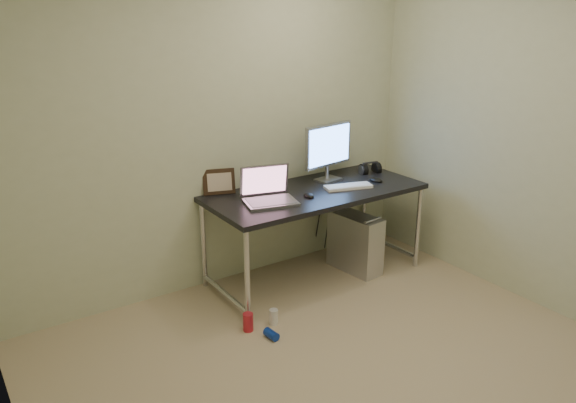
{
  "coord_description": "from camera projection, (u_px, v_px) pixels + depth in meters",
  "views": [
    {
      "loc": [
        -1.92,
        -2.03,
        2.11
      ],
      "look_at": [
        0.13,
        1.02,
        0.85
      ],
      "focal_mm": 35.0,
      "sensor_mm": 36.0,
      "label": 1
    }
  ],
  "objects": [
    {
      "name": "floor",
      "position": [
        366.0,
        389.0,
        3.29
      ],
      "size": [
        3.5,
        3.5,
        0.0
      ],
      "primitive_type": "plane",
      "color": "tan",
      "rests_on": "ground"
    },
    {
      "name": "wall_back",
      "position": [
        220.0,
        129.0,
        4.26
      ],
      "size": [
        3.5,
        0.02,
        2.5
      ],
      "primitive_type": "cube",
      "color": "beige",
      "rests_on": "ground"
    },
    {
      "name": "wall_left",
      "position": [
        4.0,
        270.0,
        1.96
      ],
      "size": [
        0.02,
        3.5,
        2.5
      ],
      "primitive_type": "cube",
      "color": "beige",
      "rests_on": "ground"
    },
    {
      "name": "wall_right",
      "position": [
        569.0,
        143.0,
        3.81
      ],
      "size": [
        0.02,
        3.5,
        2.5
      ],
      "primitive_type": "cube",
      "color": "beige",
      "rests_on": "ground"
    },
    {
      "name": "desk",
      "position": [
        315.0,
        199.0,
        4.48
      ],
      "size": [
        1.75,
        0.77,
        0.75
      ],
      "color": "black",
      "rests_on": "ground"
    },
    {
      "name": "tower_computer",
      "position": [
        355.0,
        243.0,
        4.73
      ],
      "size": [
        0.26,
        0.49,
        0.52
      ],
      "rotation": [
        0.0,
        0.0,
        0.12
      ],
      "color": "silver",
      "rests_on": "ground"
    },
    {
      "name": "cable_a",
      "position": [
        320.0,
        212.0,
        4.99
      ],
      "size": [
        0.01,
        0.16,
        0.69
      ],
      "primitive_type": "cylinder",
      "rotation": [
        0.21,
        0.0,
        0.0
      ],
      "color": "black",
      "rests_on": "ground"
    },
    {
      "name": "cable_b",
      "position": [
        329.0,
        213.0,
        5.03
      ],
      "size": [
        0.02,
        0.11,
        0.71
      ],
      "primitive_type": "cylinder",
      "rotation": [
        0.14,
        0.0,
        0.09
      ],
      "color": "black",
      "rests_on": "ground"
    },
    {
      "name": "can_red",
      "position": [
        248.0,
        322.0,
        3.87
      ],
      "size": [
        0.09,
        0.09,
        0.13
      ],
      "primitive_type": "cylinder",
      "rotation": [
        0.0,
        0.0,
        0.36
      ],
      "color": "red",
      "rests_on": "ground"
    },
    {
      "name": "can_white",
      "position": [
        274.0,
        317.0,
        3.95
      ],
      "size": [
        0.07,
        0.07,
        0.11
      ],
      "primitive_type": "cylinder",
      "rotation": [
        0.0,
        0.0,
        -0.21
      ],
      "color": "white",
      "rests_on": "ground"
    },
    {
      "name": "can_blue",
      "position": [
        271.0,
        334.0,
        3.79
      ],
      "size": [
        0.07,
        0.11,
        0.06
      ],
      "primitive_type": "cylinder",
      "rotation": [
        1.57,
        0.0,
        0.1
      ],
      "color": "#0F30A0",
      "rests_on": "ground"
    },
    {
      "name": "laptop",
      "position": [
        268.0,
        193.0,
        4.18
      ],
      "size": [
        0.44,
        0.39,
        0.26
      ],
      "rotation": [
        0.0,
        0.0,
        -0.25
      ],
      "color": "#9E9FA5",
      "rests_on": "desk"
    },
    {
      "name": "monitor",
      "position": [
        328.0,
        148.0,
        4.62
      ],
      "size": [
        0.51,
        0.18,
        0.48
      ],
      "rotation": [
        0.0,
        0.0,
        0.16
      ],
      "color": "#9E9FA5",
      "rests_on": "desk"
    },
    {
      "name": "keyboard",
      "position": [
        348.0,
        187.0,
        4.5
      ],
      "size": [
        0.4,
        0.23,
        0.02
      ],
      "primitive_type": "cube",
      "rotation": [
        0.0,
        0.0,
        -0.29
      ],
      "color": "white",
      "rests_on": "desk"
    },
    {
      "name": "mouse_right",
      "position": [
        376.0,
        179.0,
        4.67
      ],
      "size": [
        0.1,
        0.14,
        0.04
      ],
      "primitive_type": "ellipsoid",
      "rotation": [
        0.0,
        0.0,
        0.21
      ],
      "color": "black",
      "rests_on": "desk"
    },
    {
      "name": "mouse_left",
      "position": [
        309.0,
        195.0,
        4.28
      ],
      "size": [
        0.08,
        0.12,
        0.04
      ],
      "primitive_type": "ellipsoid",
      "rotation": [
        0.0,
        0.0,
        -0.12
      ],
      "color": "black",
      "rests_on": "desk"
    },
    {
      "name": "headphones",
      "position": [
        370.0,
        169.0,
        4.91
      ],
      "size": [
        0.2,
        0.12,
        0.12
      ],
      "rotation": [
        0.0,
        0.0,
        -0.21
      ],
      "color": "black",
      "rests_on": "desk"
    },
    {
      "name": "picture_frame",
      "position": [
        219.0,
        182.0,
        4.33
      ],
      "size": [
        0.26,
        0.15,
        0.2
      ],
      "primitive_type": "cube",
      "rotation": [
        -0.21,
        0.0,
        -0.34
      ],
      "color": "black",
      "rests_on": "desk"
    },
    {
      "name": "webcam",
      "position": [
        252.0,
        179.0,
        4.44
      ],
      "size": [
        0.04,
        0.03,
        0.11
      ],
      "rotation": [
        0.0,
        0.0,
        0.0
      ],
      "color": "silver",
      "rests_on": "desk"
    }
  ]
}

